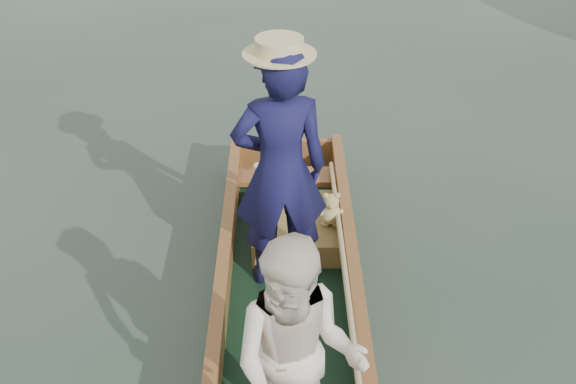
{
  "coord_description": "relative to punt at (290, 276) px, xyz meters",
  "views": [
    {
      "loc": [
        -0.03,
        -4.04,
        3.9
      ],
      "look_at": [
        0.0,
        0.6,
        0.95
      ],
      "focal_mm": 45.0,
      "sensor_mm": 36.0,
      "label": 1
    }
  ],
  "objects": [
    {
      "name": "ground",
      "position": [
        -0.01,
        0.08,
        -0.68
      ],
      "size": [
        120.0,
        120.0,
        0.0
      ],
      "primitive_type": "plane",
      "color": "#283D30",
      "rests_on": "ground"
    },
    {
      "name": "punt",
      "position": [
        0.0,
        0.0,
        0.0
      ],
      "size": [
        1.12,
        5.0,
        2.13
      ],
      "color": "black",
      "rests_on": "ground"
    }
  ]
}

